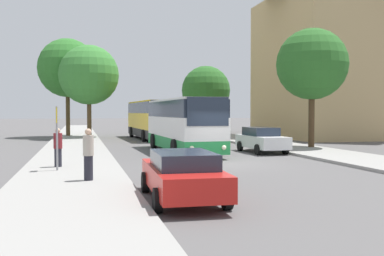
% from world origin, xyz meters
% --- Properties ---
extents(ground_plane, '(300.00, 300.00, 0.00)m').
position_xyz_m(ground_plane, '(0.00, 0.00, 0.00)').
color(ground_plane, '#565454').
rests_on(ground_plane, ground).
extents(sidewalk_left, '(4.00, 120.00, 0.15)m').
position_xyz_m(sidewalk_left, '(-7.00, 0.00, 0.07)').
color(sidewalk_left, gray).
rests_on(sidewalk_left, ground_plane).
extents(sidewalk_right, '(4.00, 120.00, 0.15)m').
position_xyz_m(sidewalk_right, '(7.00, 0.00, 0.07)').
color(sidewalk_right, gray).
rests_on(sidewalk_right, ground_plane).
extents(building_right_background, '(17.24, 13.43, 17.62)m').
position_xyz_m(building_right_background, '(19.96, 18.90, 8.81)').
color(building_right_background, tan).
rests_on(building_right_background, ground_plane).
extents(bus_front, '(2.90, 10.49, 3.23)m').
position_xyz_m(bus_front, '(-0.57, 6.62, 1.73)').
color(bus_front, '#238942').
rests_on(bus_front, ground_plane).
extents(bus_middle, '(3.07, 11.35, 3.42)m').
position_xyz_m(bus_middle, '(-0.42, 20.19, 1.83)').
color(bus_middle, '#2D2D2D').
rests_on(bus_middle, ground_plane).
extents(parked_car_left_curb, '(2.09, 4.73, 1.37)m').
position_xyz_m(parked_car_left_curb, '(-3.91, -7.98, 0.73)').
color(parked_car_left_curb, red).
rests_on(parked_car_left_curb, ground_plane).
extents(parked_car_right_near, '(1.99, 4.51, 1.53)m').
position_xyz_m(parked_car_right_near, '(4.02, 5.20, 0.79)').
color(parked_car_right_near, silver).
rests_on(parked_car_right_near, ground_plane).
extents(bus_stop_sign, '(0.08, 0.45, 2.54)m').
position_xyz_m(bus_stop_sign, '(-7.55, -1.61, 1.72)').
color(bus_stop_sign, gray).
rests_on(bus_stop_sign, sidewalk_left).
extents(pedestrian_waiting_near, '(0.36, 0.36, 1.63)m').
position_xyz_m(pedestrian_waiting_near, '(-7.57, -0.43, 0.97)').
color(pedestrian_waiting_near, '#23232D').
rests_on(pedestrian_waiting_near, sidewalk_left).
extents(pedestrian_waiting_far, '(0.36, 0.36, 1.76)m').
position_xyz_m(pedestrian_waiting_far, '(-6.40, -4.57, 1.04)').
color(pedestrian_waiting_far, '#23232D').
rests_on(pedestrian_waiting_far, sidewalk_left).
extents(tree_left_near, '(5.70, 5.70, 9.44)m').
position_xyz_m(tree_left_near, '(-7.77, 25.39, 6.73)').
color(tree_left_near, '#513D23').
rests_on(tree_left_near, sidewalk_left).
extents(tree_left_far, '(5.48, 5.48, 8.46)m').
position_xyz_m(tree_left_far, '(-5.80, 22.35, 5.85)').
color(tree_left_far, '#513D23').
rests_on(tree_left_far, sidewalk_left).
extents(tree_right_near, '(5.73, 5.73, 7.74)m').
position_xyz_m(tree_right_near, '(7.87, 31.10, 5.02)').
color(tree_right_near, '#47331E').
rests_on(tree_right_near, sidewalk_right).
extents(tree_right_mid, '(4.66, 4.66, 7.77)m').
position_xyz_m(tree_right_mid, '(8.12, 6.58, 5.57)').
color(tree_right_mid, '#47331E').
rests_on(tree_right_mid, sidewalk_right).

